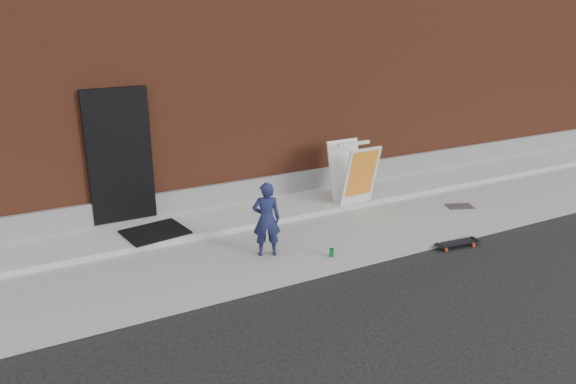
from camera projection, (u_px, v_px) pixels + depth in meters
ground at (348, 271)px, 8.39m from camera, size 80.00×80.00×0.00m
sidewalk at (299, 232)px, 9.62m from camera, size 20.00×3.00×0.15m
apron at (276, 209)px, 10.33m from camera, size 20.00×1.20×0.10m
building at (189, 60)px, 13.44m from camera, size 20.00×8.10×5.00m
child at (266, 219)px, 8.39m from camera, size 0.49×0.41×1.16m
skateboard at (457, 243)px, 9.18m from camera, size 0.79×0.30×0.09m
pizza_sign at (354, 172)px, 10.40m from camera, size 0.70×0.82×1.13m
soda_can at (332, 252)px, 8.49m from camera, size 0.08×0.08×0.13m
doormat at (155, 232)px, 9.12m from camera, size 1.07×0.92×0.03m
utility_plate at (460, 206)px, 10.58m from camera, size 0.56×0.46×0.01m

